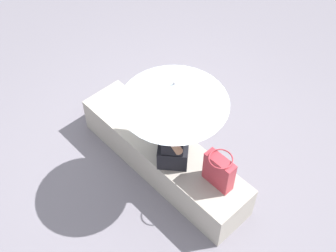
% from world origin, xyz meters
% --- Properties ---
extents(ground_plane, '(14.00, 14.00, 0.00)m').
position_xyz_m(ground_plane, '(0.00, 0.00, 0.00)').
color(ground_plane, slate).
extents(stone_bench, '(2.01, 0.50, 0.41)m').
position_xyz_m(stone_bench, '(0.00, 0.00, 0.21)').
color(stone_bench, '#A8A093').
rests_on(stone_bench, ground).
extents(person_seated, '(0.46, 0.48, 0.90)m').
position_xyz_m(person_seated, '(0.19, -0.04, 0.80)').
color(person_seated, black).
rests_on(person_seated, stone_bench).
extents(parasol, '(0.93, 0.93, 1.00)m').
position_xyz_m(parasol, '(0.19, -0.04, 1.27)').
color(parasol, '#B7B7BC').
rests_on(parasol, stone_bench).
extents(handbag_black, '(0.29, 0.22, 0.37)m').
position_xyz_m(handbag_black, '(0.68, 0.05, 0.60)').
color(handbag_black, '#B2333D').
rests_on(handbag_black, stone_bench).
extents(magazine, '(0.34, 0.30, 0.01)m').
position_xyz_m(magazine, '(-0.50, 0.03, 0.42)').
color(magazine, '#339ED1').
rests_on(magazine, stone_bench).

